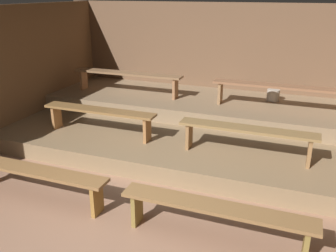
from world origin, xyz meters
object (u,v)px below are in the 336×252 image
bench_lower_left (99,114)px  bench_middle_left (127,76)px  bench_floor_left (33,174)px  bench_floor_right (216,212)px  bench_lower_right (247,133)px  pail_middle (273,95)px  bench_middle_right (279,89)px

bench_lower_left → bench_middle_left: bearing=100.0°
bench_floor_left → bench_floor_right: (2.33, 0.00, 0.00)m
bench_floor_right → bench_middle_left: size_ratio=0.89×
bench_lower_right → pail_middle: pail_middle is taller
bench_floor_left → bench_floor_right: bearing=0.0°
bench_floor_right → bench_lower_left: 2.91m
bench_middle_right → pail_middle: bench_middle_right is taller
bench_floor_left → bench_lower_left: size_ratio=1.05×
bench_lower_right → pail_middle: 2.10m
bench_middle_right → pail_middle: (-0.12, 0.51, -0.25)m
bench_lower_left → bench_lower_right: (2.40, 0.00, 0.00)m
bench_floor_right → bench_lower_left: bearing=144.7°
bench_floor_right → bench_middle_left: 4.23m
bench_floor_right → pail_middle: bearing=87.1°
bench_floor_left → bench_middle_left: bench_middle_left is taller
bench_floor_right → bench_middle_right: (0.31, 3.26, 0.54)m
bench_floor_left → bench_middle_right: (2.64, 3.26, 0.54)m
bench_middle_left → bench_middle_right: bearing=0.0°
bench_floor_left → pail_middle: size_ratio=8.67×
bench_middle_right → bench_floor_right: bearing=-95.5°
bench_lower_right → pail_middle: (0.16, 2.10, 0.02)m
bench_floor_right → bench_lower_left: bench_lower_left is taller
bench_middle_right → pail_middle: bearing=103.6°
bench_floor_right → bench_middle_right: size_ratio=0.89×
bench_lower_left → bench_lower_right: same height
bench_lower_right → bench_middle_left: (-2.68, 1.59, 0.27)m
bench_floor_right → pail_middle: (0.19, 3.77, 0.29)m
bench_middle_right → bench_lower_left: bearing=-149.3°
bench_lower_right → bench_lower_left: bearing=180.0°
bench_floor_left → pail_middle: 4.55m
bench_floor_right → bench_middle_left: bench_middle_left is taller
bench_floor_right → bench_lower_right: bench_lower_right is taller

